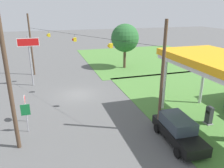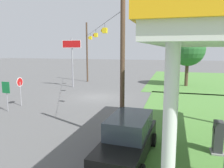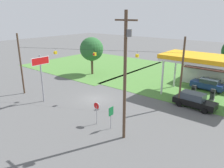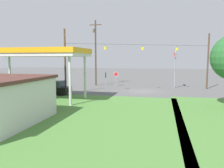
{
  "view_description": "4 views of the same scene",
  "coord_description": "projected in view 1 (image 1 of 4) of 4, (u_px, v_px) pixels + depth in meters",
  "views": [
    {
      "loc": [
        23.55,
        -3.08,
        9.44
      ],
      "look_at": [
        2.73,
        3.29,
        1.85
      ],
      "focal_mm": 35.0,
      "sensor_mm": 36.0,
      "label": 1
    },
    {
      "loc": [
        20.8,
        7.52,
        4.93
      ],
      "look_at": [
        4.06,
        2.8,
        2.13
      ],
      "focal_mm": 35.0,
      "sensor_mm": 36.0,
      "label": 2
    },
    {
      "loc": [
        19.58,
        -20.48,
        11.24
      ],
      "look_at": [
        1.99,
        1.14,
        2.3
      ],
      "focal_mm": 35.0,
      "sensor_mm": 36.0,
      "label": 3
    },
    {
      "loc": [
        -2.95,
        32.27,
        4.75
      ],
      "look_at": [
        3.58,
        4.26,
        1.46
      ],
      "focal_mm": 35.0,
      "sensor_mm": 36.0,
      "label": 4
    }
  ],
  "objects": [
    {
      "name": "fuel_pump_near",
      "position": [
        209.0,
        116.0,
        18.55
      ],
      "size": [
        0.71,
        0.56,
        1.6
      ],
      "color": "gray",
      "rests_on": "ground"
    },
    {
      "name": "route_sign",
      "position": [
        26.0,
        113.0,
        17.06
      ],
      "size": [
        0.1,
        0.7,
        2.4
      ],
      "color": "gray",
      "rests_on": "ground"
    },
    {
      "name": "ground_plane",
      "position": [
        78.0,
        94.0,
        25.23
      ],
      "size": [
        160.0,
        160.0,
        0.0
      ],
      "primitive_type": "plane",
      "color": "#565656"
    },
    {
      "name": "stop_sign_overhead",
      "position": [
        29.0,
        50.0,
        26.7
      ],
      "size": [
        0.22,
        2.57,
        6.34
      ],
      "color": "gray",
      "rests_on": "ground"
    },
    {
      "name": "grass_verge_opposite_corner",
      "position": [
        145.0,
        57.0,
        44.09
      ],
      "size": [
        24.0,
        24.0,
        0.04
      ],
      "primitive_type": "cube",
      "color": "#4C7F38",
      "rests_on": "ground"
    },
    {
      "name": "tree_west_verge",
      "position": [
        125.0,
        38.0,
        34.85
      ],
      "size": [
        4.46,
        4.46,
        7.16
      ],
      "color": "#4C3828",
      "rests_on": "ground"
    },
    {
      "name": "utility_pole_main",
      "position": [
        5.0,
        59.0,
        13.52
      ],
      "size": [
        2.2,
        0.44,
        11.59
      ],
      "color": "#4C3828",
      "rests_on": "ground"
    },
    {
      "name": "signal_span_gantry",
      "position": [
        76.0,
        54.0,
        23.68
      ],
      "size": [
        20.0,
        10.24,
        8.76
      ],
      "color": "#4C3828",
      "rests_on": "ground"
    },
    {
      "name": "stop_sign_roadside",
      "position": [
        25.0,
        102.0,
        18.63
      ],
      "size": [
        0.8,
        0.08,
        2.5
      ],
      "rotation": [
        0.0,
        0.0,
        3.14
      ],
      "color": "#99999E",
      "rests_on": "ground"
    },
    {
      "name": "car_at_pumps_front",
      "position": [
        178.0,
        130.0,
        16.06
      ],
      "size": [
        5.25,
        2.31,
        1.91
      ],
      "rotation": [
        0.0,
        0.0,
        -0.05
      ],
      "color": "black",
      "rests_on": "ground"
    }
  ]
}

